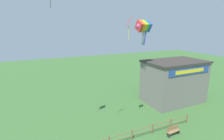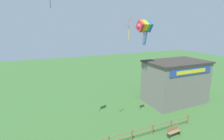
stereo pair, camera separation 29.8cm
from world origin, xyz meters
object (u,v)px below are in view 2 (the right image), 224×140
(park_bench_by_building, at_px, (173,131))
(kite_rainbow_parafoil, at_px, (144,26))
(seaside_building, at_px, (175,82))
(kite_red_diamond, at_px, (129,24))

(park_bench_by_building, relative_size, kite_rainbow_parafoil, 0.51)
(park_bench_by_building, bearing_deg, seaside_building, 46.88)
(kite_red_diamond, bearing_deg, kite_rainbow_parafoil, 42.94)
(park_bench_by_building, bearing_deg, kite_rainbow_parafoil, 86.47)
(park_bench_by_building, distance_m, kite_red_diamond, 11.51)
(seaside_building, xyz_separation_m, kite_rainbow_parafoil, (-5.78, -0.10, 7.78))
(kite_red_diamond, bearing_deg, seaside_building, 22.68)
(park_bench_by_building, relative_size, kite_red_diamond, 0.79)
(seaside_building, relative_size, kite_red_diamond, 4.42)
(seaside_building, xyz_separation_m, kite_red_diamond, (-10.30, -4.30, 7.93))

